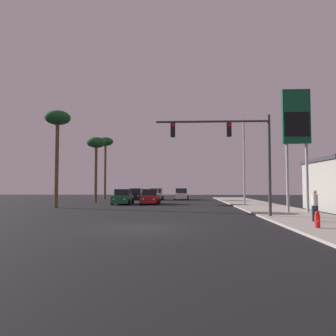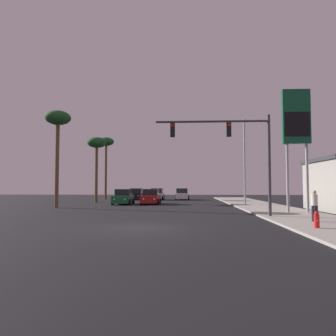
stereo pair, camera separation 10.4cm
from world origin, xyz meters
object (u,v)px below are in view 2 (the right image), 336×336
object	(u,v)px
car_silver	(157,195)
palm_tree_near	(58,123)
traffic_light_mast	(236,144)
car_green	(123,197)
car_white	(182,195)
street_lamp	(243,157)
car_red	(151,197)
palm_tree_far	(106,145)
car_black	(137,195)
pedestrian_on_sidewalk	(315,204)
gas_station_sign	(296,123)
fire_hydrant	(317,220)
palm_tree_mid	(97,146)

from	to	relation	value
car_silver	palm_tree_near	xyz separation A→B (m)	(-7.79, -18.18, 7.15)
traffic_light_mast	car_green	bearing A→B (deg)	124.49
car_white	street_lamp	bearing A→B (deg)	117.24
car_white	palm_tree_near	size ratio (longest dim) A/B	0.48
car_red	traffic_light_mast	size ratio (longest dim) A/B	0.59
car_silver	palm_tree_far	world-z (taller)	palm_tree_far
car_black	pedestrian_on_sidewalk	world-z (taller)	pedestrian_on_sidewalk
car_green	street_lamp	bearing A→B (deg)	174.63
traffic_light_mast	gas_station_sign	bearing A→B (deg)	31.69
traffic_light_mast	fire_hydrant	distance (m)	7.76
car_white	pedestrian_on_sidewalk	bearing A→B (deg)	105.32
palm_tree_mid	gas_station_sign	bearing A→B (deg)	-39.28
car_red	palm_tree_mid	bearing A→B (deg)	-23.06
fire_hydrant	palm_tree_near	size ratio (longest dim) A/B	0.08
car_white	traffic_light_mast	bearing A→B (deg)	99.43
car_silver	palm_tree_far	size ratio (longest dim) A/B	0.45
car_black	street_lamp	xyz separation A→B (m)	(13.31, -13.27, 4.36)
car_black	fire_hydrant	distance (m)	35.31
car_green	palm_tree_near	size ratio (longest dim) A/B	0.47
car_red	palm_tree_near	xyz separation A→B (m)	(-8.11, -6.69, 7.15)
car_black	palm_tree_far	size ratio (longest dim) A/B	0.45
gas_station_sign	traffic_light_mast	bearing A→B (deg)	-148.31
palm_tree_near	palm_tree_far	size ratio (longest dim) A/B	0.95
street_lamp	car_red	bearing A→B (deg)	169.89
car_black	palm_tree_near	bearing A→B (deg)	76.03
palm_tree_near	street_lamp	bearing A→B (deg)	15.21
palm_tree_near	fire_hydrant	bearing A→B (deg)	-39.11
palm_tree_mid	car_black	bearing A→B (deg)	65.07
car_black	car_green	size ratio (longest dim) A/B	1.00
car_white	traffic_light_mast	world-z (taller)	traffic_light_mast
pedestrian_on_sidewalk	palm_tree_far	size ratio (longest dim) A/B	0.17
car_black	pedestrian_on_sidewalk	bearing A→B (deg)	116.00
car_green	traffic_light_mast	distance (m)	18.33
car_red	palm_tree_mid	world-z (taller)	palm_tree_mid
pedestrian_on_sidewalk	traffic_light_mast	bearing A→B (deg)	139.51
car_silver	gas_station_sign	distance (m)	27.47
palm_tree_near	car_green	bearing A→B (deg)	49.96
gas_station_sign	fire_hydrant	bearing A→B (deg)	-103.72
palm_tree_near	palm_tree_far	distance (m)	20.01
car_white	fire_hydrant	size ratio (longest dim) A/B	5.70
car_black	palm_tree_mid	xyz separation A→B (m)	(-3.80, -8.18, 6.25)
car_green	palm_tree_mid	size ratio (longest dim) A/B	0.53
traffic_light_mast	gas_station_sign	xyz separation A→B (m)	(4.87, 3.01, 1.89)
palm_tree_near	palm_tree_mid	world-z (taller)	palm_tree_near
car_green	palm_tree_far	world-z (taller)	palm_tree_far
gas_station_sign	car_black	bearing A→B (deg)	122.76
fire_hydrant	car_silver	bearing A→B (deg)	107.21
car_silver	palm_tree_far	xyz separation A→B (m)	(-8.10, 1.82, 7.57)
car_red	palm_tree_mid	xyz separation A→B (m)	(-7.14, 3.31, 6.25)
car_white	car_red	size ratio (longest dim) A/B	1.00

